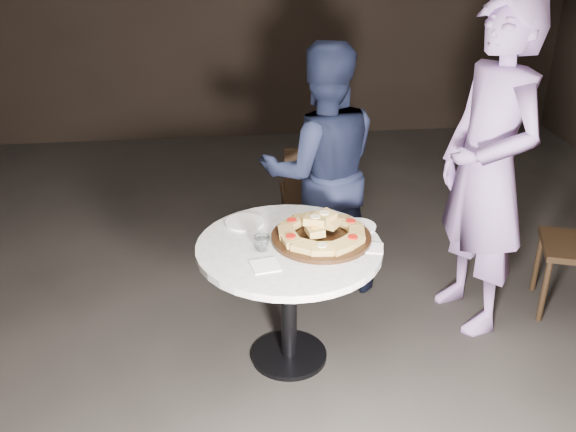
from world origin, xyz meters
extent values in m
plane|color=black|center=(0.00, 0.00, 0.00)|extent=(7.00, 7.00, 0.00)
cylinder|color=black|center=(-0.14, -0.08, 0.01)|extent=(0.49, 0.49, 0.03)
cylinder|color=black|center=(-0.14, -0.08, 0.34)|extent=(0.10, 0.10, 0.63)
cylinder|color=silver|center=(-0.14, -0.08, 0.66)|extent=(1.11, 1.11, 0.04)
cylinder|color=black|center=(0.02, -0.05, 0.69)|extent=(0.50, 0.50, 0.02)
cube|color=#AE8A43|center=(0.18, 0.02, 0.72)|extent=(0.12, 0.13, 0.05)
cylinder|color=red|center=(0.18, 0.02, 0.74)|extent=(0.07, 0.07, 0.01)
cube|color=#AE8A43|center=(0.13, 0.09, 0.72)|extent=(0.13, 0.12, 0.05)
cube|color=#AE8A43|center=(0.05, 0.12, 0.72)|extent=(0.12, 0.10, 0.05)
cylinder|color=beige|center=(0.05, 0.12, 0.74)|extent=(0.06, 0.06, 0.01)
cube|color=#AE8A43|center=(-0.04, 0.11, 0.72)|extent=(0.12, 0.10, 0.05)
cube|color=#AE8A43|center=(-0.11, 0.06, 0.72)|extent=(0.13, 0.13, 0.05)
cylinder|color=red|center=(-0.11, 0.06, 0.74)|extent=(0.07, 0.07, 0.01)
cube|color=#AE8A43|center=(-0.15, -0.02, 0.72)|extent=(0.08, 0.11, 0.05)
cube|color=#AE8A43|center=(-0.14, -0.11, 0.72)|extent=(0.10, 0.12, 0.05)
cylinder|color=red|center=(-0.14, -0.11, 0.74)|extent=(0.06, 0.06, 0.01)
cube|color=#AE8A43|center=(-0.08, -0.18, 0.72)|extent=(0.13, 0.12, 0.05)
cube|color=#AE8A43|center=(0.00, -0.21, 0.72)|extent=(0.11, 0.09, 0.05)
cylinder|color=beige|center=(0.00, -0.21, 0.74)|extent=(0.05, 0.05, 0.01)
cube|color=#AE8A43|center=(0.09, -0.20, 0.72)|extent=(0.13, 0.12, 0.05)
cube|color=#AE8A43|center=(0.16, -0.15, 0.72)|extent=(0.13, 0.13, 0.05)
cylinder|color=red|center=(0.16, -0.15, 0.74)|extent=(0.07, 0.07, 0.01)
cube|color=#AE8A43|center=(0.19, -0.07, 0.72)|extent=(0.10, 0.12, 0.05)
cube|color=#AE8A43|center=(0.06, -0.01, 0.75)|extent=(0.13, 0.13, 0.04)
cylinder|color=#2D6B1E|center=(0.06, -0.01, 0.78)|extent=(0.07, 0.07, 0.01)
cube|color=#AE8A43|center=(-0.02, -0.01, 0.75)|extent=(0.10, 0.12, 0.04)
cylinder|color=beige|center=(-0.02, -0.01, 0.78)|extent=(0.06, 0.06, 0.01)
cube|color=#AE8A43|center=(-0.02, -0.08, 0.75)|extent=(0.09, 0.11, 0.04)
cylinder|color=orange|center=(-0.02, -0.08, 0.78)|extent=(0.05, 0.05, 0.01)
cube|color=#AE8A43|center=(-0.01, -0.05, 0.79)|extent=(0.13, 0.11, 0.04)
cylinder|color=beige|center=(-0.01, -0.05, 0.81)|extent=(0.06, 0.06, 0.01)
cube|color=#AE8A43|center=(0.04, -0.01, 0.79)|extent=(0.13, 0.13, 0.04)
cylinder|color=beige|center=(0.04, -0.01, 0.81)|extent=(0.07, 0.07, 0.01)
cylinder|color=white|center=(-0.34, 0.17, 0.69)|extent=(0.22, 0.22, 0.01)
cylinder|color=white|center=(0.23, 0.06, 0.69)|extent=(0.23, 0.23, 0.01)
imported|color=silver|center=(-0.27, -0.12, 0.72)|extent=(0.09, 0.09, 0.07)
cube|color=white|center=(-0.27, -0.27, 0.68)|extent=(0.14, 0.14, 0.01)
cube|color=white|center=(0.25, -0.16, 0.68)|extent=(0.13, 0.13, 0.01)
cube|color=black|center=(0.13, 1.16, 0.39)|extent=(0.37, 0.37, 0.03)
cube|color=black|center=(0.13, 0.97, 0.58)|extent=(0.36, 0.04, 0.39)
cylinder|color=black|center=(0.29, 1.31, 0.19)|extent=(0.03, 0.03, 0.39)
cylinder|color=black|center=(-0.02, 1.31, 0.19)|extent=(0.03, 0.03, 0.39)
cylinder|color=black|center=(0.29, 1.00, 0.19)|extent=(0.03, 0.03, 0.39)
cylinder|color=black|center=(-0.02, 1.00, 0.19)|extent=(0.03, 0.03, 0.39)
cylinder|color=black|center=(1.44, 0.40, 0.21)|extent=(0.04, 0.04, 0.41)
cylinder|color=black|center=(1.33, 0.09, 0.21)|extent=(0.04, 0.04, 0.41)
imported|color=black|center=(0.13, 0.65, 0.76)|extent=(0.75, 0.59, 1.51)
imported|color=#866BA9|center=(0.94, 0.19, 0.91)|extent=(0.57, 0.74, 1.81)
camera|label=1|loc=(-0.45, -2.78, 2.18)|focal=40.00mm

